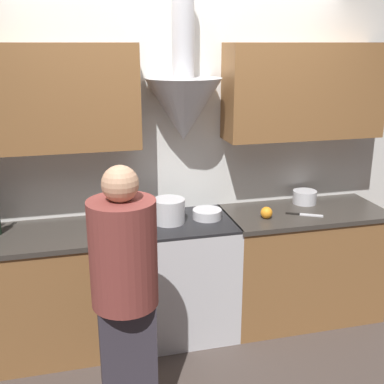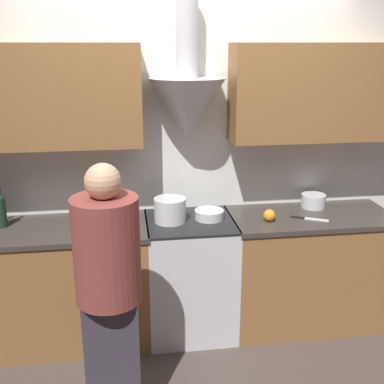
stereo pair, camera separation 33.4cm
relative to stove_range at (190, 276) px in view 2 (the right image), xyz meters
The scene contains 12 objects.
ground_plane 0.57m from the stove_range, 90.00° to the right, with size 12.00×12.00×0.00m, color #423833.
wall_back 1.06m from the stove_range, 104.20° to the left, with size 8.40×0.55×2.60m.
counter_left 1.11m from the stove_range, behind, with size 1.60×0.62×0.90m.
counter_right 0.93m from the stove_range, ahead, with size 1.24×0.62×0.90m.
stove_range is the anchor object (origin of this frame).
wine_bottle_5 1.45m from the stove_range, behind, with size 0.07×0.07×0.34m.
stock_pot 0.55m from the stove_range, behind, with size 0.23×0.23×0.18m.
mixing_bowl 0.50m from the stove_range, ahead, with size 0.22×0.22×0.07m.
orange_fruit 0.76m from the stove_range, ahead, with size 0.09×0.09×0.09m.
saucepan 1.13m from the stove_range, ahead, with size 0.19×0.19×0.10m.
chefs_knife 0.99m from the stove_range, ahead, with size 0.26×0.15×0.01m.
person_foreground_left 1.14m from the stove_range, 122.34° to the right, with size 0.36×0.36×1.57m.
Camera 2 is at (-0.45, -2.93, 2.15)m, focal length 45.00 mm.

